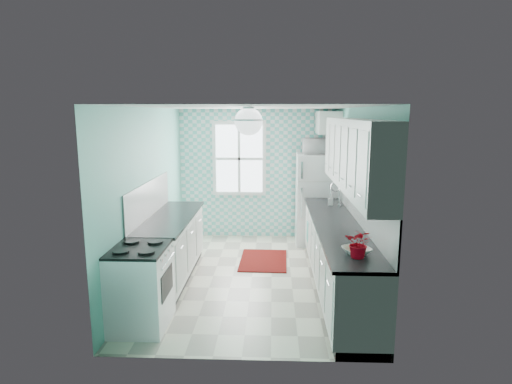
{
  "coord_description": "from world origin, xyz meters",
  "views": [
    {
      "loc": [
        0.3,
        -6.07,
        2.42
      ],
      "look_at": [
        0.05,
        0.25,
        1.25
      ],
      "focal_mm": 30.0,
      "sensor_mm": 36.0,
      "label": 1
    }
  ],
  "objects_px": {
    "ceiling_light": "(249,121)",
    "sink": "(329,207)",
    "potted_plant": "(359,243)",
    "microwave": "(317,146)",
    "stove": "(141,286)",
    "fruit_bowl": "(357,251)",
    "fridge": "(316,199)"
  },
  "relations": [
    {
      "from": "microwave",
      "to": "ceiling_light",
      "type": "bearing_deg",
      "value": 63.58
    },
    {
      "from": "stove",
      "to": "microwave",
      "type": "relative_size",
      "value": 1.78
    },
    {
      "from": "fruit_bowl",
      "to": "fridge",
      "type": "bearing_deg",
      "value": 91.5
    },
    {
      "from": "stove",
      "to": "fruit_bowl",
      "type": "height_order",
      "value": "fruit_bowl"
    },
    {
      "from": "ceiling_light",
      "to": "potted_plant",
      "type": "bearing_deg",
      "value": -39.64
    },
    {
      "from": "sink",
      "to": "potted_plant",
      "type": "distance_m",
      "value": 2.44
    },
    {
      "from": "ceiling_light",
      "to": "stove",
      "type": "bearing_deg",
      "value": -148.74
    },
    {
      "from": "fruit_bowl",
      "to": "microwave",
      "type": "distance_m",
      "value": 3.55
    },
    {
      "from": "fridge",
      "to": "sink",
      "type": "height_order",
      "value": "fridge"
    },
    {
      "from": "potted_plant",
      "to": "microwave",
      "type": "xyz_separation_m",
      "value": [
        -0.09,
        3.57,
        0.73
      ]
    },
    {
      "from": "stove",
      "to": "potted_plant",
      "type": "distance_m",
      "value": 2.49
    },
    {
      "from": "sink",
      "to": "fruit_bowl",
      "type": "bearing_deg",
      "value": -89.29
    },
    {
      "from": "fridge",
      "to": "fruit_bowl",
      "type": "xyz_separation_m",
      "value": [
        0.09,
        -3.45,
        0.13
      ]
    },
    {
      "from": "ceiling_light",
      "to": "potted_plant",
      "type": "distance_m",
      "value": 1.98
    },
    {
      "from": "fridge",
      "to": "microwave",
      "type": "relative_size",
      "value": 3.27
    },
    {
      "from": "ceiling_light",
      "to": "microwave",
      "type": "distance_m",
      "value": 2.85
    },
    {
      "from": "ceiling_light",
      "to": "stove",
      "type": "xyz_separation_m",
      "value": [
        -1.2,
        -0.73,
        -1.84
      ]
    },
    {
      "from": "ceiling_light",
      "to": "sink",
      "type": "bearing_deg",
      "value": 50.19
    },
    {
      "from": "ceiling_light",
      "to": "microwave",
      "type": "height_order",
      "value": "ceiling_light"
    },
    {
      "from": "stove",
      "to": "sink",
      "type": "xyz_separation_m",
      "value": [
        2.4,
        2.17,
        0.45
      ]
    },
    {
      "from": "ceiling_light",
      "to": "potted_plant",
      "type": "xyz_separation_m",
      "value": [
        1.2,
        -0.99,
        -1.23
      ]
    },
    {
      "from": "fridge",
      "to": "sink",
      "type": "relative_size",
      "value": 3.17
    },
    {
      "from": "microwave",
      "to": "stove",
      "type": "bearing_deg",
      "value": 51.95
    },
    {
      "from": "fridge",
      "to": "potted_plant",
      "type": "relative_size",
      "value": 5.37
    },
    {
      "from": "fridge",
      "to": "stove",
      "type": "bearing_deg",
      "value": -128.24
    },
    {
      "from": "fridge",
      "to": "fruit_bowl",
      "type": "height_order",
      "value": "fridge"
    },
    {
      "from": "sink",
      "to": "stove",
      "type": "bearing_deg",
      "value": -137.07
    },
    {
      "from": "sink",
      "to": "ceiling_light",
      "type": "bearing_deg",
      "value": -129.0
    },
    {
      "from": "sink",
      "to": "potted_plant",
      "type": "bearing_deg",
      "value": -89.29
    },
    {
      "from": "microwave",
      "to": "sink",
      "type": "bearing_deg",
      "value": 91.68
    },
    {
      "from": "sink",
      "to": "microwave",
      "type": "height_order",
      "value": "microwave"
    },
    {
      "from": "ceiling_light",
      "to": "stove",
      "type": "distance_m",
      "value": 2.31
    }
  ]
}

